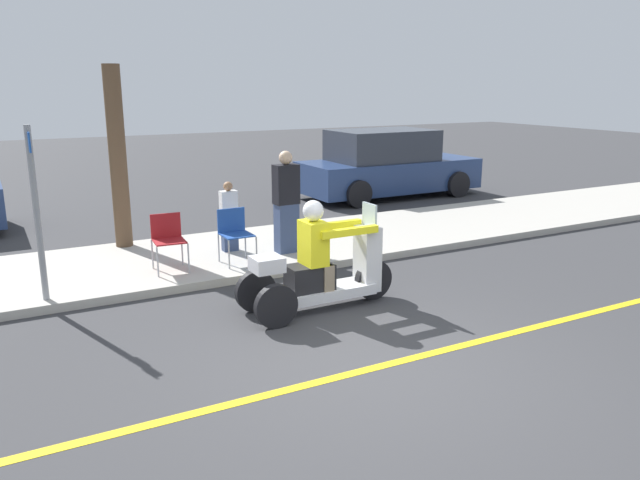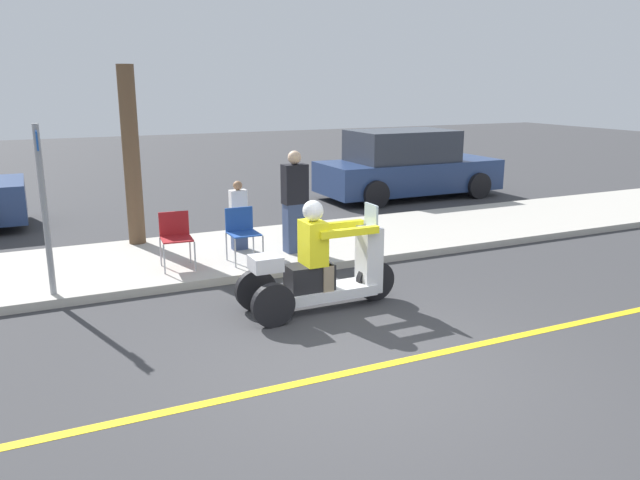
{
  "view_description": "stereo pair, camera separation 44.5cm",
  "coord_description": "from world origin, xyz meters",
  "px_view_note": "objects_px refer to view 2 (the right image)",
  "views": [
    {
      "loc": [
        -3.26,
        -4.83,
        2.81
      ],
      "look_at": [
        0.32,
        1.76,
        0.91
      ],
      "focal_mm": 35.0,
      "sensor_mm": 36.0,
      "label": 1
    },
    {
      "loc": [
        -2.86,
        -5.03,
        2.81
      ],
      "look_at": [
        0.32,
        1.76,
        0.91
      ],
      "focal_mm": 35.0,
      "sensor_mm": 36.0,
      "label": 2
    }
  ],
  "objects_px": {
    "folding_chair_set_back": "(242,229)",
    "tree_trunk": "(131,156)",
    "spectator_with_child": "(239,217)",
    "parked_car_lot_far": "(406,166)",
    "motorcycle_trike": "(321,270)",
    "street_sign": "(44,204)",
    "folding_chair_curbside": "(176,234)",
    "spectator_by_tree": "(295,204)"
  },
  "relations": [
    {
      "from": "spectator_with_child",
      "to": "motorcycle_trike",
      "type": "bearing_deg",
      "value": -86.72
    },
    {
      "from": "spectator_by_tree",
      "to": "folding_chair_curbside",
      "type": "height_order",
      "value": "spectator_by_tree"
    },
    {
      "from": "motorcycle_trike",
      "to": "parked_car_lot_far",
      "type": "relative_size",
      "value": 0.46
    },
    {
      "from": "folding_chair_set_back",
      "to": "tree_trunk",
      "type": "height_order",
      "value": "tree_trunk"
    },
    {
      "from": "folding_chair_curbside",
      "to": "street_sign",
      "type": "relative_size",
      "value": 0.37
    },
    {
      "from": "motorcycle_trike",
      "to": "spectator_with_child",
      "type": "bearing_deg",
      "value": 93.28
    },
    {
      "from": "spectator_by_tree",
      "to": "tree_trunk",
      "type": "height_order",
      "value": "tree_trunk"
    },
    {
      "from": "folding_chair_set_back",
      "to": "tree_trunk",
      "type": "xyz_separation_m",
      "value": [
        -1.3,
        1.82,
        0.98
      ]
    },
    {
      "from": "parked_car_lot_far",
      "to": "tree_trunk",
      "type": "height_order",
      "value": "tree_trunk"
    },
    {
      "from": "spectator_with_child",
      "to": "tree_trunk",
      "type": "xyz_separation_m",
      "value": [
        -1.46,
        1.15,
        0.94
      ]
    },
    {
      "from": "spectator_with_child",
      "to": "street_sign",
      "type": "bearing_deg",
      "value": -158.73
    },
    {
      "from": "tree_trunk",
      "to": "motorcycle_trike",
      "type": "bearing_deg",
      "value": -67.73
    },
    {
      "from": "tree_trunk",
      "to": "folding_chair_curbside",
      "type": "bearing_deg",
      "value": -80.02
    },
    {
      "from": "folding_chair_curbside",
      "to": "folding_chair_set_back",
      "type": "height_order",
      "value": "same"
    },
    {
      "from": "folding_chair_set_back",
      "to": "street_sign",
      "type": "bearing_deg",
      "value": -170.45
    },
    {
      "from": "parked_car_lot_far",
      "to": "tree_trunk",
      "type": "xyz_separation_m",
      "value": [
        -6.95,
        -2.34,
        0.83
      ]
    },
    {
      "from": "spectator_with_child",
      "to": "folding_chair_set_back",
      "type": "relative_size",
      "value": 1.39
    },
    {
      "from": "spectator_by_tree",
      "to": "folding_chair_curbside",
      "type": "distance_m",
      "value": 1.97
    },
    {
      "from": "spectator_by_tree",
      "to": "folding_chair_set_back",
      "type": "bearing_deg",
      "value": -171.25
    },
    {
      "from": "parked_car_lot_far",
      "to": "street_sign",
      "type": "xyz_separation_m",
      "value": [
        -8.4,
        -4.63,
        0.54
      ]
    },
    {
      "from": "folding_chair_set_back",
      "to": "spectator_with_child",
      "type": "bearing_deg",
      "value": 76.23
    },
    {
      "from": "spectator_with_child",
      "to": "tree_trunk",
      "type": "relative_size",
      "value": 0.38
    },
    {
      "from": "folding_chair_curbside",
      "to": "parked_car_lot_far",
      "type": "bearing_deg",
      "value": 31.42
    },
    {
      "from": "spectator_with_child",
      "to": "folding_chair_curbside",
      "type": "bearing_deg",
      "value": -153.94
    },
    {
      "from": "spectator_with_child",
      "to": "folding_chair_curbside",
      "type": "distance_m",
      "value": 1.29
    },
    {
      "from": "tree_trunk",
      "to": "street_sign",
      "type": "height_order",
      "value": "tree_trunk"
    },
    {
      "from": "spectator_with_child",
      "to": "parked_car_lot_far",
      "type": "relative_size",
      "value": 0.25
    },
    {
      "from": "folding_chair_set_back",
      "to": "tree_trunk",
      "type": "bearing_deg",
      "value": 125.53
    },
    {
      "from": "spectator_by_tree",
      "to": "folding_chair_curbside",
      "type": "bearing_deg",
      "value": -178.71
    },
    {
      "from": "motorcycle_trike",
      "to": "street_sign",
      "type": "bearing_deg",
      "value": 151.2
    },
    {
      "from": "motorcycle_trike",
      "to": "parked_car_lot_far",
      "type": "height_order",
      "value": "parked_car_lot_far"
    },
    {
      "from": "spectator_with_child",
      "to": "tree_trunk",
      "type": "distance_m",
      "value": 2.08
    },
    {
      "from": "spectator_with_child",
      "to": "folding_chair_set_back",
      "type": "bearing_deg",
      "value": -103.77
    },
    {
      "from": "spectator_with_child",
      "to": "street_sign",
      "type": "relative_size",
      "value": 0.52
    },
    {
      "from": "motorcycle_trike",
      "to": "street_sign",
      "type": "xyz_separation_m",
      "value": [
        -3.07,
        1.69,
        0.81
      ]
    },
    {
      "from": "motorcycle_trike",
      "to": "tree_trunk",
      "type": "xyz_separation_m",
      "value": [
        -1.63,
        3.97,
        1.1
      ]
    },
    {
      "from": "spectator_by_tree",
      "to": "street_sign",
      "type": "distance_m",
      "value": 3.76
    },
    {
      "from": "spectator_with_child",
      "to": "folding_chair_set_back",
      "type": "distance_m",
      "value": 0.69
    },
    {
      "from": "motorcycle_trike",
      "to": "parked_car_lot_far",
      "type": "xyz_separation_m",
      "value": [
        5.33,
        6.31,
        0.27
      ]
    },
    {
      "from": "folding_chair_set_back",
      "to": "parked_car_lot_far",
      "type": "bearing_deg",
      "value": 36.38
    },
    {
      "from": "street_sign",
      "to": "folding_chair_set_back",
      "type": "bearing_deg",
      "value": 9.55
    },
    {
      "from": "folding_chair_set_back",
      "to": "tree_trunk",
      "type": "relative_size",
      "value": 0.28
    }
  ]
}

